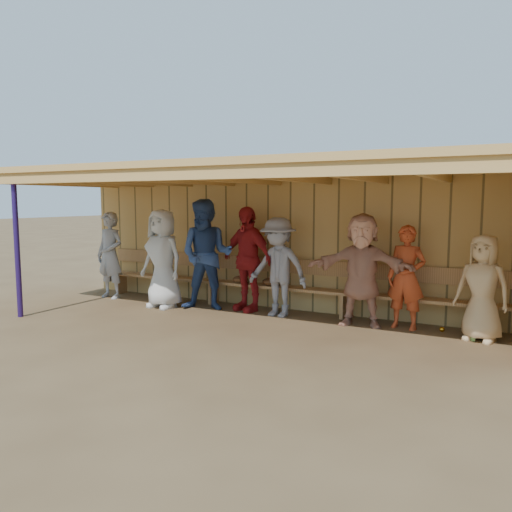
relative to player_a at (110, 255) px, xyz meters
The scene contains 12 objects.
ground 3.57m from the player_a, ahead, with size 90.00×90.00×0.00m, color brown.
player_a is the anchor object (origin of this frame).
player_b 1.52m from the player_a, ahead, with size 0.88×0.57×1.81m, color silver.
player_c 2.32m from the player_a, ahead, with size 0.97×0.75×1.99m, color navy.
player_d 3.01m from the player_a, ahead, with size 1.09×0.45×1.86m, color #A91B1C.
player_e 3.68m from the player_a, ahead, with size 1.09×0.62×1.68m, color gray.
player_f 5.10m from the player_a, ahead, with size 1.65×0.52×1.78m, color #DF9C7D.
player_g 5.77m from the player_a, ahead, with size 0.58×0.38×1.60m, color #BD411E.
player_h 6.84m from the player_a, ahead, with size 0.73×0.48×1.50m, color #DDB27C.
dugout_structure 3.90m from the player_a, ahead, with size 8.80×3.20×2.50m.
bench 3.48m from the player_a, ahead, with size 7.60×0.34×0.93m.
dugout_equipment 3.21m from the player_a, ahead, with size 6.02×0.62×0.80m.
Camera 1 is at (3.78, -6.91, 1.97)m, focal length 35.00 mm.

